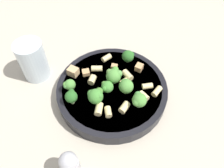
{
  "coord_description": "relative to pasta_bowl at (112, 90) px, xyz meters",
  "views": [
    {
      "loc": [
        -0.32,
        -0.09,
        0.47
      ],
      "look_at": [
        0.0,
        0.0,
        0.04
      ],
      "focal_mm": 35.0,
      "sensor_mm": 36.0,
      "label": 1
    }
  ],
  "objects": [
    {
      "name": "ground_plane",
      "position": [
        0.0,
        0.0,
        -0.02
      ],
      "size": [
        2.0,
        2.0,
        0.0
      ],
      "primitive_type": "plane",
      "color": "#BCB29E"
    },
    {
      "name": "pasta_bowl",
      "position": [
        0.0,
        0.0,
        0.0
      ],
      "size": [
        0.28,
        0.28,
        0.03
      ],
      "color": "black",
      "rests_on": "ground_plane"
    },
    {
      "name": "broccoli_floret_0",
      "position": [
        -0.01,
        -0.04,
        0.04
      ],
      "size": [
        0.04,
        0.04,
        0.04
      ],
      "color": "#9EC175",
      "rests_on": "pasta_bowl"
    },
    {
      "name": "broccoli_floret_1",
      "position": [
        0.1,
        -0.02,
        0.03
      ],
      "size": [
        0.03,
        0.03,
        0.04
      ],
      "color": "#9EC175",
      "rests_on": "pasta_bowl"
    },
    {
      "name": "broccoli_floret_2",
      "position": [
        -0.04,
        -0.07,
        0.04
      ],
      "size": [
        0.04,
        0.03,
        0.04
      ],
      "color": "#9EC175",
      "rests_on": "pasta_bowl"
    },
    {
      "name": "broccoli_floret_3",
      "position": [
        -0.06,
        0.02,
        0.04
      ],
      "size": [
        0.04,
        0.04,
        0.04
      ],
      "color": "#9EC175",
      "rests_on": "pasta_bowl"
    },
    {
      "name": "broccoli_floret_4",
      "position": [
        -0.02,
        0.01,
        0.04
      ],
      "size": [
        0.03,
        0.03,
        0.04
      ],
      "color": "#9EC175",
      "rests_on": "pasta_bowl"
    },
    {
      "name": "broccoli_floret_5",
      "position": [
        -0.04,
        0.09,
        0.04
      ],
      "size": [
        0.03,
        0.03,
        0.04
      ],
      "color": "#84AD60",
      "rests_on": "pasta_bowl"
    },
    {
      "name": "broccoli_floret_6",
      "position": [
        0.02,
        -0.0,
        0.04
      ],
      "size": [
        0.04,
        0.04,
        0.04
      ],
      "color": "#84AD60",
      "rests_on": "pasta_bowl"
    },
    {
      "name": "broccoli_floret_7",
      "position": [
        -0.07,
        0.08,
        0.04
      ],
      "size": [
        0.03,
        0.03,
        0.04
      ],
      "color": "#9EC175",
      "rests_on": "pasta_bowl"
    },
    {
      "name": "rigatoni_0",
      "position": [
        -0.06,
        -0.05,
        0.02
      ],
      "size": [
        0.03,
        0.02,
        0.02
      ],
      "primitive_type": "cylinder",
      "rotation": [
        1.57,
        0.0,
        1.27
      ],
      "color": "beige",
      "rests_on": "pasta_bowl"
    },
    {
      "name": "rigatoni_1",
      "position": [
        -0.08,
        -0.01,
        0.02
      ],
      "size": [
        0.03,
        0.02,
        0.01
      ],
      "primitive_type": "cylinder",
      "rotation": [
        1.57,
        0.0,
        2.01
      ],
      "color": "beige",
      "rests_on": "pasta_bowl"
    },
    {
      "name": "rigatoni_2",
      "position": [
        0.02,
        -0.09,
        0.02
      ],
      "size": [
        0.02,
        0.03,
        0.01
      ],
      "primitive_type": "cylinder",
      "rotation": [
        1.57,
        0.0,
        0.45
      ],
      "color": "beige",
      "rests_on": "pasta_bowl"
    },
    {
      "name": "rigatoni_3",
      "position": [
        0.0,
        0.05,
        0.02
      ],
      "size": [
        0.02,
        0.02,
        0.02
      ],
      "primitive_type": "cylinder",
      "rotation": [
        1.57,
        0.0,
        1.57
      ],
      "color": "beige",
      "rests_on": "pasta_bowl"
    },
    {
      "name": "rigatoni_4",
      "position": [
        0.04,
        0.05,
        0.02
      ],
      "size": [
        0.02,
        0.03,
        0.02
      ],
      "primitive_type": "cylinder",
      "rotation": [
        1.57,
        0.0,
        0.28
      ],
      "color": "beige",
      "rests_on": "pasta_bowl"
    },
    {
      "name": "rigatoni_5",
      "position": [
        0.08,
        0.04,
        0.02
      ],
      "size": [
        0.03,
        0.03,
        0.02
      ],
      "primitive_type": "cylinder",
      "rotation": [
        1.57,
        0.0,
        0.99
      ],
      "color": "beige",
      "rests_on": "pasta_bowl"
    },
    {
      "name": "rigatoni_6",
      "position": [
        0.01,
        -0.11,
        0.02
      ],
      "size": [
        0.03,
        0.02,
        0.01
      ],
      "primitive_type": "cylinder",
      "rotation": [
        1.57,
        0.0,
        1.18
      ],
      "color": "beige",
      "rests_on": "pasta_bowl"
    },
    {
      "name": "rigatoni_7",
      "position": [
        0.02,
        -0.03,
        0.02
      ],
      "size": [
        0.03,
        0.02,
        0.02
      ],
      "primitive_type": "cylinder",
      "rotation": [
        1.57,
        0.0,
        0.93
      ],
      "color": "beige",
      "rests_on": "pasta_bowl"
    },
    {
      "name": "rigatoni_8",
      "position": [
        0.04,
        -0.03,
        0.02
      ],
      "size": [
        0.03,
        0.03,
        0.02
      ],
      "primitive_type": "cylinder",
      "rotation": [
        1.57,
        0.0,
        2.45
      ],
      "color": "beige",
      "rests_on": "pasta_bowl"
    },
    {
      "name": "rigatoni_9",
      "position": [
        -0.08,
        0.01,
        0.02
      ],
      "size": [
        0.03,
        0.02,
        0.02
      ],
      "primitive_type": "cylinder",
      "rotation": [
        1.57,
        0.0,
        1.71
      ],
      "color": "beige",
      "rests_on": "pasta_bowl"
    },
    {
      "name": "rigatoni_10",
      "position": [
        -0.01,
        -0.08,
        0.02
      ],
      "size": [
        0.03,
        0.03,
        0.02
      ],
      "primitive_type": "cylinder",
      "rotation": [
        1.57,
        0.0,
        2.53
      ],
      "color": "beige",
      "rests_on": "pasta_bowl"
    },
    {
      "name": "chicken_chunk_0",
      "position": [
        0.01,
        0.11,
        0.03
      ],
      "size": [
        0.03,
        0.03,
        0.02
      ],
      "primitive_type": "cube",
      "rotation": [
        0.0,
        0.0,
        1.36
      ],
      "color": "tan",
      "rests_on": "pasta_bowl"
    },
    {
      "name": "chicken_chunk_1",
      "position": [
        0.06,
        0.01,
        0.02
      ],
      "size": [
        0.01,
        0.02,
        0.01
      ],
      "primitive_type": "cube",
      "rotation": [
        0.0,
        0.0,
        1.66
      ],
      "color": "tan",
      "rests_on": "pasta_bowl"
    },
    {
      "name": "chicken_chunk_2",
      "position": [
        0.07,
        -0.05,
        0.02
      ],
      "size": [
        0.02,
        0.02,
        0.02
      ],
      "primitive_type": "cube",
      "rotation": [
        0.0,
        0.0,
        2.93
      ],
      "color": "tan",
      "rests_on": "pasta_bowl"
    },
    {
      "name": "chicken_chunk_3",
      "position": [
        0.02,
        0.08,
        0.02
      ],
      "size": [
        0.02,
        0.03,
        0.01
      ],
      "primitive_type": "cube",
      "rotation": [
        0.0,
        0.0,
        2.1
      ],
      "color": "tan",
      "rests_on": "pasta_bowl"
    },
    {
      "name": "drinking_glass",
      "position": [
        0.01,
        0.22,
        0.03
      ],
      "size": [
        0.07,
        0.07,
        0.11
      ],
      "color": "silver",
      "rests_on": "ground_plane"
    },
    {
      "name": "pepper_shaker",
      "position": [
        -0.21,
        0.02,
        0.02
      ],
      "size": [
        0.04,
        0.04,
        0.09
      ],
      "color": "#B2B2B7",
      "rests_on": "ground_plane"
    }
  ]
}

